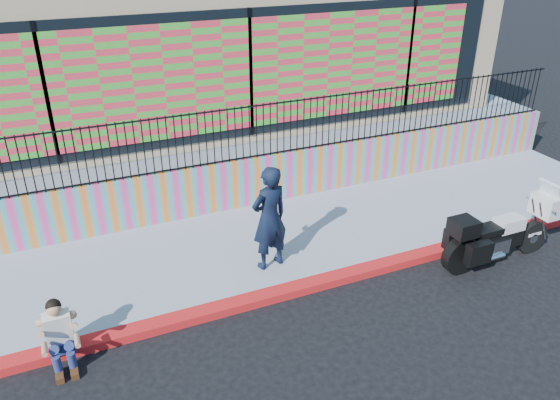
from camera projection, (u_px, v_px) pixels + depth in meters
ground at (335, 282)px, 9.92m from camera, size 90.00×90.00×0.00m
red_curb at (335, 278)px, 9.88m from camera, size 16.00×0.30×0.15m
sidewalk at (297, 236)px, 11.23m from camera, size 16.00×3.00×0.15m
mural_wall at (267, 178)px, 12.25m from camera, size 16.00×0.20×1.10m
metal_fence at (266, 130)px, 11.73m from camera, size 15.80×0.04×1.20m
elevated_platform at (202, 116)px, 16.45m from camera, size 16.00×10.00×1.25m
storefront_building at (198, 27)px, 15.08m from camera, size 14.00×8.06×4.00m
police_motorcycle at (498, 234)px, 10.22m from camera, size 2.40×0.79×1.49m
police_officer at (269, 218)px, 9.69m from camera, size 0.81×0.62×1.98m
seated_man at (61, 341)px, 7.85m from camera, size 0.54×0.71×1.06m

